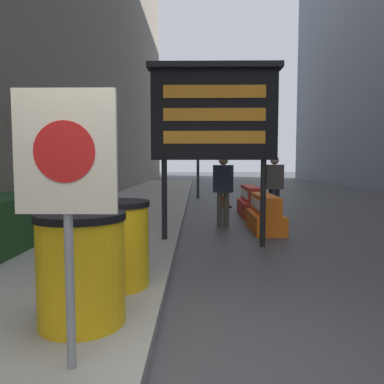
{
  "coord_description": "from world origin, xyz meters",
  "views": [
    {
      "loc": [
        0.35,
        -2.46,
        1.51
      ],
      "look_at": [
        0.27,
        3.62,
        1.04
      ],
      "focal_mm": 35.0,
      "sensor_mm": 36.0,
      "label": 1
    }
  ],
  "objects": [
    {
      "name": "pedestrian_passerby",
      "position": [
        0.98,
        6.43,
        0.99
      ],
      "size": [
        0.5,
        0.38,
        1.69
      ],
      "rotation": [
        0.0,
        0.0,
        6.0
      ],
      "color": "#514C42",
      "rests_on": "ground_plane"
    },
    {
      "name": "traffic_light_near_curb",
      "position": [
        0.4,
        13.48,
        2.97
      ],
      "size": [
        0.28,
        0.44,
        4.1
      ],
      "color": "#2D2D30",
      "rests_on": "ground_plane"
    },
    {
      "name": "barrel_drum_middle",
      "position": [
        -0.55,
        1.67,
        0.61
      ],
      "size": [
        0.76,
        0.76,
        0.96
      ],
      "color": "yellow",
      "rests_on": "sidewalk_left"
    },
    {
      "name": "bare_tree",
      "position": [
        -2.63,
        5.77,
        1.71
      ],
      "size": [
        1.67,
        1.84,
        2.98
      ],
      "color": "#4C3D2D",
      "rests_on": "sidewalk_left"
    },
    {
      "name": "ground_plane",
      "position": [
        0.0,
        0.0,
        0.0
      ],
      "size": [
        120.0,
        120.0,
        0.0
      ],
      "primitive_type": "plane",
      "color": "#3F3F42"
    },
    {
      "name": "jersey_barrier_red_striped",
      "position": [
        1.88,
        8.17,
        0.37
      ],
      "size": [
        0.57,
        1.85,
        0.85
      ],
      "color": "red",
      "rests_on": "ground_plane"
    },
    {
      "name": "message_board",
      "position": [
        0.66,
        4.25,
        2.37
      ],
      "size": [
        2.35,
        0.36,
        3.24
      ],
      "color": "black",
      "rests_on": "ground_plane"
    },
    {
      "name": "warning_sign",
      "position": [
        -0.49,
        -0.05,
        1.44
      ],
      "size": [
        0.66,
        0.08,
        1.85
      ],
      "color": "gray",
      "rests_on": "sidewalk_left"
    },
    {
      "name": "jersey_barrier_orange_far",
      "position": [
        1.88,
        5.85,
        0.35
      ],
      "size": [
        0.64,
        1.73,
        0.8
      ],
      "color": "orange",
      "rests_on": "ground_plane"
    },
    {
      "name": "traffic_cone_near",
      "position": [
        1.33,
        10.28,
        0.37
      ],
      "size": [
        0.42,
        0.42,
        0.75
      ],
      "color": "black",
      "rests_on": "ground_plane"
    },
    {
      "name": "barrel_drum_foreground",
      "position": [
        -0.63,
        0.67,
        0.61
      ],
      "size": [
        0.76,
        0.76,
        0.96
      ],
      "color": "yellow",
      "rests_on": "sidewalk_left"
    },
    {
      "name": "pedestrian_worker",
      "position": [
        2.41,
        7.48,
        1.0
      ],
      "size": [
        0.46,
        0.29,
        1.69
      ],
      "rotation": [
        0.0,
        0.0,
        3.2
      ],
      "color": "#23283D",
      "rests_on": "ground_plane"
    }
  ]
}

